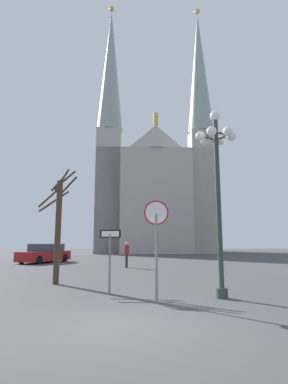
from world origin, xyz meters
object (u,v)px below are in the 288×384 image
object	(u,v)px
one_way_arrow_sign	(110,252)
parked_car_near_red	(45,254)
pedestrian_walking	(127,252)
stop_sign	(156,231)
bare_tree	(58,224)
street_lamp	(217,172)
cathedral	(154,186)

from	to	relation	value
one_way_arrow_sign	parked_car_near_red	world-z (taller)	one_way_arrow_sign
one_way_arrow_sign	pedestrian_walking	size ratio (longest dim) A/B	1.26
one_way_arrow_sign	pedestrian_walking	world-z (taller)	one_way_arrow_sign
stop_sign	bare_tree	bearing A→B (deg)	135.19
street_lamp	stop_sign	bearing A→B (deg)	-164.56
street_lamp	parked_car_near_red	bearing A→B (deg)	122.49
stop_sign	pedestrian_walking	size ratio (longest dim) A/B	1.77
parked_car_near_red	bare_tree	bearing A→B (deg)	-71.87
street_lamp	parked_car_near_red	xyz separation A→B (m)	(-9.92, 15.57, -3.26)
street_lamp	one_way_arrow_sign	bearing A→B (deg)	168.54
one_way_arrow_sign	street_lamp	world-z (taller)	street_lamp
stop_sign	pedestrian_walking	bearing A→B (deg)	95.93
bare_tree	pedestrian_walking	xyz separation A→B (m)	(2.68, 7.43, -1.44)
stop_sign	bare_tree	size ratio (longest dim) A/B	0.60
one_way_arrow_sign	parked_car_near_red	size ratio (longest dim) A/B	0.43
pedestrian_walking	one_way_arrow_sign	bearing A→B (deg)	-91.66
bare_tree	pedestrian_walking	bearing A→B (deg)	70.18
street_lamp	parked_car_near_red	size ratio (longest dim) A/B	1.24
street_lamp	bare_tree	size ratio (longest dim) A/B	1.25
cathedral	pedestrian_walking	world-z (taller)	cathedral
cathedral	bare_tree	size ratio (longest dim) A/B	7.67
cathedral	parked_car_near_red	distance (m)	24.37
stop_sign	pedestrian_walking	distance (m)	11.36
bare_tree	pedestrian_walking	world-z (taller)	bare_tree
cathedral	stop_sign	size ratio (longest dim) A/B	12.69
stop_sign	one_way_arrow_sign	size ratio (longest dim) A/B	1.40
cathedral	parked_car_near_red	world-z (taller)	cathedral
cathedral	bare_tree	bearing A→B (deg)	-100.56
stop_sign	parked_car_near_red	bearing A→B (deg)	116.02
cathedral	parked_car_near_red	bearing A→B (deg)	-116.57
one_way_arrow_sign	pedestrian_walking	xyz separation A→B (m)	(0.29, 9.98, -0.38)
stop_sign	bare_tree	distance (m)	5.44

